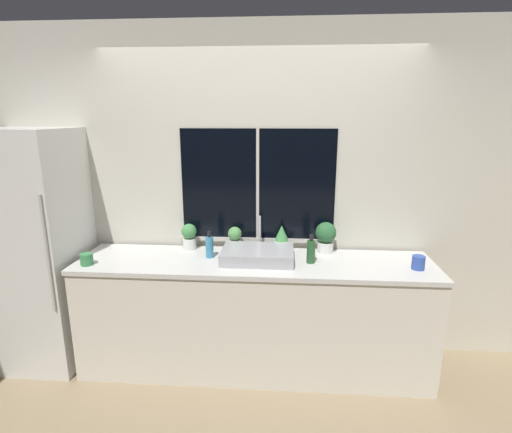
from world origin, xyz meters
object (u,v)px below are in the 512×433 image
(potted_plant_far_left, at_px, (189,236))
(mug_green, at_px, (87,259))
(bottle_tall, at_px, (311,251))
(potted_plant_center_left, at_px, (235,238))
(mug_blue, at_px, (418,263))
(soap_bottle, at_px, (210,247))
(sink, at_px, (258,254))
(refrigerator, at_px, (37,249))
(potted_plant_far_right, at_px, (326,236))
(potted_plant_center_right, at_px, (282,239))

(potted_plant_far_left, xyz_separation_m, mug_green, (-0.68, -0.42, -0.07))
(bottle_tall, bearing_deg, potted_plant_center_left, 157.92)
(potted_plant_far_left, bearing_deg, mug_blue, -10.29)
(soap_bottle, bearing_deg, mug_blue, -4.80)
(sink, height_order, mug_green, sink)
(potted_plant_far_left, height_order, bottle_tall, bottle_tall)
(sink, bearing_deg, mug_blue, -4.78)
(refrigerator, distance_m, soap_bottle, 1.39)
(potted_plant_far_left, bearing_deg, sink, -20.68)
(potted_plant_far_right, bearing_deg, potted_plant_center_left, 180.00)
(bottle_tall, distance_m, mug_green, 1.67)
(refrigerator, xyz_separation_m, potted_plant_center_right, (1.95, 0.22, 0.06))
(potted_plant_far_right, height_order, bottle_tall, potted_plant_far_right)
(refrigerator, distance_m, potted_plant_far_right, 2.32)
(sink, relative_size, potted_plant_far_left, 2.52)
(sink, xyz_separation_m, potted_plant_far_left, (-0.58, 0.22, 0.07))
(refrigerator, bearing_deg, potted_plant_far_right, 5.40)
(potted_plant_far_right, bearing_deg, refrigerator, -174.60)
(soap_bottle, xyz_separation_m, bottle_tall, (0.78, -0.06, 0.00))
(potted_plant_far_left, relative_size, potted_plant_center_left, 1.09)
(soap_bottle, xyz_separation_m, mug_green, (-0.88, -0.23, -0.05))
(mug_green, bearing_deg, potted_plant_far_right, 13.07)
(refrigerator, relative_size, potted_plant_far_right, 7.54)
(potted_plant_center_left, distance_m, mug_green, 1.14)
(bottle_tall, height_order, mug_blue, bottle_tall)
(potted_plant_center_left, xyz_separation_m, potted_plant_center_right, (0.38, 0.00, 0.00))
(potted_plant_far_right, bearing_deg, potted_plant_center_right, 180.00)
(potted_plant_center_right, relative_size, soap_bottle, 1.02)
(sink, bearing_deg, refrigerator, 179.91)
(soap_bottle, bearing_deg, potted_plant_far_left, 137.51)
(potted_plant_center_right, relative_size, mug_green, 2.38)
(potted_plant_far_left, xyz_separation_m, bottle_tall, (0.99, -0.25, -0.02))
(potted_plant_center_left, bearing_deg, sink, -47.28)
(potted_plant_far_right, distance_m, soap_bottle, 0.93)
(refrigerator, bearing_deg, potted_plant_center_right, 6.38)
(refrigerator, relative_size, potted_plant_center_left, 9.58)
(refrigerator, bearing_deg, soap_bottle, 1.21)
(potted_plant_center_right, xyz_separation_m, potted_plant_far_right, (0.35, 0.00, 0.03))
(potted_plant_center_left, bearing_deg, bottle_tall, -22.08)
(soap_bottle, bearing_deg, mug_green, -165.50)
(refrigerator, distance_m, potted_plant_center_left, 1.58)
(sink, distance_m, potted_plant_far_right, 0.58)
(potted_plant_far_left, height_order, mug_blue, potted_plant_far_left)
(potted_plant_center_right, xyz_separation_m, mug_blue, (0.99, -0.32, -0.05))
(bottle_tall, bearing_deg, potted_plant_far_right, 62.01)
(bottle_tall, xyz_separation_m, mug_blue, (0.77, -0.07, -0.04))
(sink, bearing_deg, soap_bottle, 175.14)
(refrigerator, relative_size, bottle_tall, 8.59)
(mug_green, bearing_deg, soap_bottle, 14.50)
(sink, relative_size, mug_blue, 5.45)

